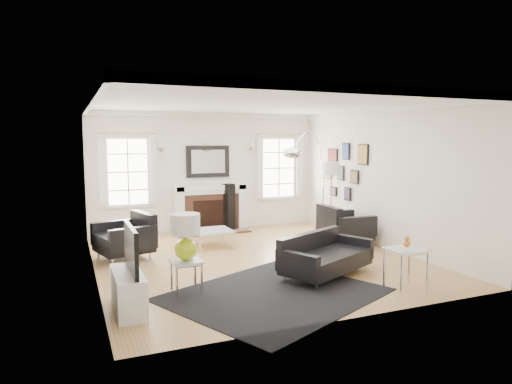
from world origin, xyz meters
name	(u,v)px	position (x,y,z in m)	size (l,w,h in m)	color
floor	(256,259)	(0.00, 0.00, 0.00)	(6.00, 6.00, 0.00)	#A17D43
back_wall	(208,172)	(0.00, 3.00, 1.40)	(5.50, 0.04, 2.80)	white
front_wall	(353,204)	(0.00, -3.00, 1.40)	(5.50, 0.04, 2.80)	white
left_wall	(92,189)	(-2.75, 0.00, 1.40)	(0.04, 6.00, 2.80)	white
right_wall	(382,178)	(2.75, 0.00, 1.40)	(0.04, 6.00, 2.80)	white
ceiling	(256,103)	(0.00, 0.00, 2.80)	(5.50, 6.00, 0.02)	white
crown_molding	(256,106)	(0.00, 0.00, 2.74)	(5.50, 6.00, 0.12)	white
fireplace	(210,209)	(0.00, 2.79, 0.54)	(1.70, 0.69, 1.11)	white
mantel_mirror	(208,161)	(0.00, 2.95, 1.65)	(1.05, 0.07, 0.75)	black
window_left	(128,172)	(-1.85, 2.95, 1.46)	(1.24, 0.15, 1.62)	white
window_right	(279,168)	(1.85, 2.95, 1.46)	(1.24, 0.15, 1.62)	white
gallery_wall	(344,168)	(2.72, 1.30, 1.53)	(0.04, 1.73, 1.29)	black
tv_unit	(129,286)	(-2.44, -1.70, 0.33)	(0.35, 1.00, 1.09)	white
area_rug	(275,294)	(-0.48, -1.87, 0.01)	(2.75, 2.29, 0.01)	black
sofa	(324,257)	(0.63, -1.31, 0.30)	(1.83, 1.38, 0.55)	black
armchair_left	(127,238)	(-2.13, 0.98, 0.38)	(1.13, 1.20, 0.68)	black
armchair_right	(343,226)	(2.13, 0.43, 0.38)	(0.95, 1.05, 0.67)	black
coffee_table	(212,231)	(-0.44, 1.26, 0.31)	(0.78, 0.78, 0.34)	silver
side_table_left	(186,267)	(-1.61, -1.31, 0.37)	(0.43, 0.43, 0.47)	silver
nesting_table	(406,257)	(1.38, -2.36, 0.48)	(0.54, 0.46, 0.60)	silver
gourd_lamp	(185,234)	(-1.61, -1.31, 0.85)	(0.41, 0.41, 0.66)	#C0D71A
orange_vase	(407,242)	(1.38, -2.36, 0.69)	(0.10, 0.10, 0.16)	#C66519
arc_floor_lamp	(309,182)	(1.49, 0.73, 1.31)	(1.71, 1.58, 2.42)	white
stick_floor_lamp	(331,172)	(2.20, 1.01, 1.46)	(0.34, 0.34, 1.68)	#AA7C3B
speaker_tower	(229,207)	(0.41, 2.65, 0.57)	(0.23, 0.23, 1.13)	black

